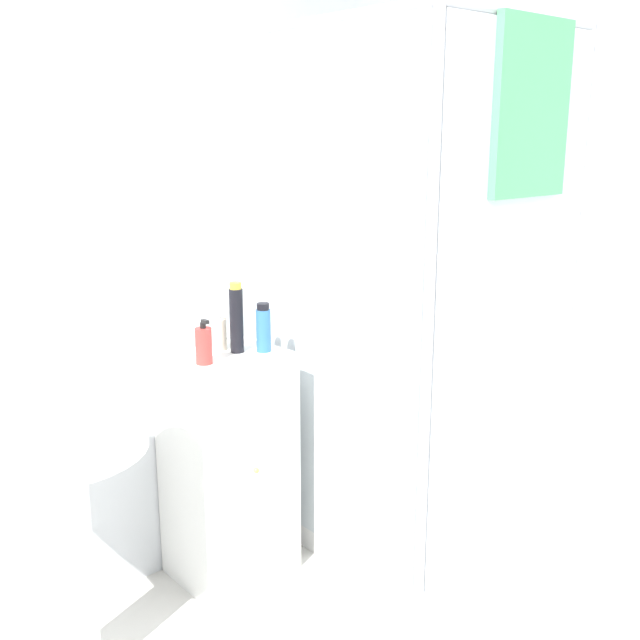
# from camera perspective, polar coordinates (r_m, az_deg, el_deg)

# --- Properties ---
(wall_back) EXTENTS (6.40, 0.06, 2.50)m
(wall_back) POSITION_cam_1_polar(r_m,az_deg,el_deg) (2.58, -19.44, 4.55)
(wall_back) COLOR silver
(wall_back) RESTS_ON ground_plane
(shower_enclosure) EXTENTS (0.85, 0.88, 2.03)m
(shower_enclosure) POSITION_cam_1_polar(r_m,az_deg,el_deg) (2.99, 7.67, -6.84)
(shower_enclosure) COLOR white
(shower_enclosure) RESTS_ON ground_plane
(vanity_cabinet) EXTENTS (0.42, 0.35, 0.87)m
(vanity_cabinet) POSITION_cam_1_polar(r_m,az_deg,el_deg) (2.87, -6.96, -10.95)
(vanity_cabinet) COLOR silver
(vanity_cabinet) RESTS_ON ground_plane
(sink) EXTENTS (0.53, 0.53, 1.03)m
(sink) POSITION_cam_1_polar(r_m,az_deg,el_deg) (2.35, -19.41, -11.01)
(sink) COLOR white
(sink) RESTS_ON ground_plane
(soap_dispenser) EXTENTS (0.06, 0.06, 0.16)m
(soap_dispenser) POSITION_cam_1_polar(r_m,az_deg,el_deg) (2.60, -8.85, -1.92)
(soap_dispenser) COLOR red
(soap_dispenser) RESTS_ON vanity_cabinet
(shampoo_bottle_tall_black) EXTENTS (0.05, 0.05, 0.26)m
(shampoo_bottle_tall_black) POSITION_cam_1_polar(r_m,az_deg,el_deg) (2.70, -6.39, 0.12)
(shampoo_bottle_tall_black) COLOR black
(shampoo_bottle_tall_black) RESTS_ON vanity_cabinet
(shampoo_bottle_blue) EXTENTS (0.05, 0.05, 0.18)m
(shampoo_bottle_blue) POSITION_cam_1_polar(r_m,az_deg,el_deg) (2.71, -4.33, -0.63)
(shampoo_bottle_blue) COLOR #2D66A3
(shampoo_bottle_blue) RESTS_ON vanity_cabinet
(lotion_bottle_white) EXTENTS (0.06, 0.06, 0.15)m
(lotion_bottle_white) POSITION_cam_1_polar(r_m,az_deg,el_deg) (2.76, -7.69, -1.03)
(lotion_bottle_white) COLOR beige
(lotion_bottle_white) RESTS_ON vanity_cabinet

